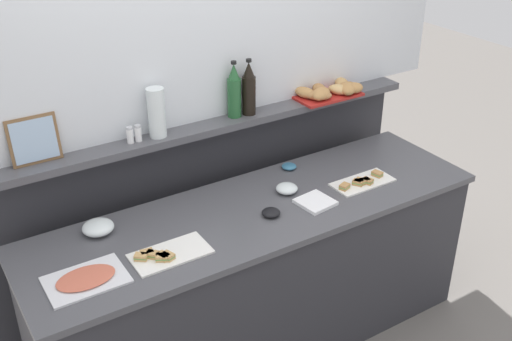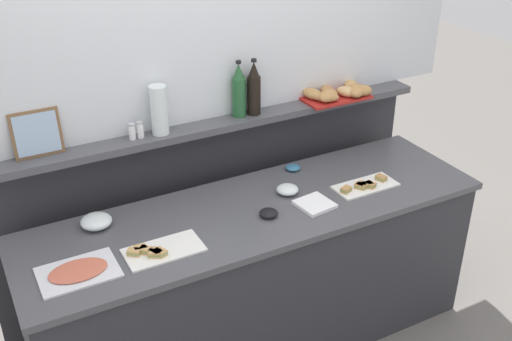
{
  "view_description": "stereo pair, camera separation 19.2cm",
  "coord_description": "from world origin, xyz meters",
  "px_view_note": "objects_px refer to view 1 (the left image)",
  "views": [
    {
      "loc": [
        -1.43,
        -2.26,
        2.54
      ],
      "look_at": [
        0.05,
        0.1,
        1.05
      ],
      "focal_mm": 43.37,
      "sensor_mm": 36.0,
      "label": 1
    },
    {
      "loc": [
        -1.27,
        -2.36,
        2.54
      ],
      "look_at": [
        0.05,
        0.1,
        1.05
      ],
      "focal_mm": 43.37,
      "sensor_mm": 36.0,
      "label": 2
    }
  ],
  "objects_px": {
    "salt_shaker": "(130,135)",
    "water_carafe": "(157,113)",
    "cold_cuts_platter": "(86,279)",
    "napkin_stack": "(315,202)",
    "wine_bottle_dark": "(249,90)",
    "glass_bowl_medium": "(98,228)",
    "glass_bowl_large": "(287,189)",
    "framed_picture": "(34,140)",
    "sandwich_platter_front": "(362,182)",
    "wine_bottle_green": "(234,92)",
    "sandwich_platter_side": "(165,254)",
    "condiment_bowl_red": "(289,166)",
    "condiment_bowl_teal": "(271,213)",
    "bread_basket": "(331,91)",
    "pepper_shaker": "(138,133)"
  },
  "relations": [
    {
      "from": "salt_shaker",
      "to": "water_carafe",
      "type": "xyz_separation_m",
      "value": [
        0.15,
        0.0,
        0.09
      ]
    },
    {
      "from": "cold_cuts_platter",
      "to": "water_carafe",
      "type": "bearing_deg",
      "value": 42.55
    },
    {
      "from": "napkin_stack",
      "to": "wine_bottle_dark",
      "type": "xyz_separation_m",
      "value": [
        -0.05,
        0.57,
        0.44
      ]
    },
    {
      "from": "napkin_stack",
      "to": "glass_bowl_medium",
      "type": "bearing_deg",
      "value": 161.99
    },
    {
      "from": "water_carafe",
      "to": "cold_cuts_platter",
      "type": "bearing_deg",
      "value": -137.45
    },
    {
      "from": "glass_bowl_large",
      "to": "wine_bottle_dark",
      "type": "distance_m",
      "value": 0.58
    },
    {
      "from": "wine_bottle_dark",
      "to": "framed_picture",
      "type": "height_order",
      "value": "wine_bottle_dark"
    },
    {
      "from": "sandwich_platter_front",
      "to": "wine_bottle_green",
      "type": "bearing_deg",
      "value": 130.72
    },
    {
      "from": "sandwich_platter_side",
      "to": "condiment_bowl_red",
      "type": "relative_size",
      "value": 4.24
    },
    {
      "from": "cold_cuts_platter",
      "to": "salt_shaker",
      "type": "relative_size",
      "value": 3.89
    },
    {
      "from": "wine_bottle_green",
      "to": "sandwich_platter_side",
      "type": "bearing_deg",
      "value": -140.2
    },
    {
      "from": "condiment_bowl_teal",
      "to": "bread_basket",
      "type": "xyz_separation_m",
      "value": [
        0.76,
        0.51,
        0.33
      ]
    },
    {
      "from": "bread_basket",
      "to": "framed_picture",
      "type": "bearing_deg",
      "value": 177.52
    },
    {
      "from": "sandwich_platter_side",
      "to": "glass_bowl_medium",
      "type": "distance_m",
      "value": 0.39
    },
    {
      "from": "condiment_bowl_red",
      "to": "glass_bowl_medium",
      "type": "bearing_deg",
      "value": -177.41
    },
    {
      "from": "condiment_bowl_teal",
      "to": "bread_basket",
      "type": "height_order",
      "value": "bread_basket"
    },
    {
      "from": "sandwich_platter_front",
      "to": "wine_bottle_green",
      "type": "distance_m",
      "value": 0.85
    },
    {
      "from": "salt_shaker",
      "to": "framed_picture",
      "type": "distance_m",
      "value": 0.46
    },
    {
      "from": "wine_bottle_dark",
      "to": "framed_picture",
      "type": "xyz_separation_m",
      "value": [
        -1.15,
        0.04,
        -0.03
      ]
    },
    {
      "from": "wine_bottle_green",
      "to": "salt_shaker",
      "type": "distance_m",
      "value": 0.62
    },
    {
      "from": "sandwich_platter_side",
      "to": "wine_bottle_dark",
      "type": "xyz_separation_m",
      "value": [
        0.8,
        0.58,
        0.44
      ]
    },
    {
      "from": "glass_bowl_medium",
      "to": "water_carafe",
      "type": "height_order",
      "value": "water_carafe"
    },
    {
      "from": "condiment_bowl_red",
      "to": "framed_picture",
      "type": "relative_size",
      "value": 0.36
    },
    {
      "from": "sandwich_platter_side",
      "to": "glass_bowl_medium",
      "type": "height_order",
      "value": "glass_bowl_medium"
    },
    {
      "from": "sandwich_platter_front",
      "to": "bread_basket",
      "type": "height_order",
      "value": "bread_basket"
    },
    {
      "from": "condiment_bowl_teal",
      "to": "pepper_shaker",
      "type": "bearing_deg",
      "value": 129.62
    },
    {
      "from": "sandwich_platter_side",
      "to": "water_carafe",
      "type": "relative_size",
      "value": 1.37
    },
    {
      "from": "salt_shaker",
      "to": "water_carafe",
      "type": "bearing_deg",
      "value": 0.0
    },
    {
      "from": "condiment_bowl_teal",
      "to": "salt_shaker",
      "type": "bearing_deg",
      "value": 132.26
    },
    {
      "from": "sandwich_platter_side",
      "to": "salt_shaker",
      "type": "relative_size",
      "value": 4.1
    },
    {
      "from": "glass_bowl_large",
      "to": "wine_bottle_dark",
      "type": "height_order",
      "value": "wine_bottle_dark"
    },
    {
      "from": "cold_cuts_platter",
      "to": "bread_basket",
      "type": "bearing_deg",
      "value": 17.07
    },
    {
      "from": "bread_basket",
      "to": "framed_picture",
      "type": "xyz_separation_m",
      "value": [
        -1.7,
        0.07,
        0.08
      ]
    },
    {
      "from": "sandwich_platter_front",
      "to": "sandwich_platter_side",
      "type": "height_order",
      "value": "same"
    },
    {
      "from": "wine_bottle_dark",
      "to": "bread_basket",
      "type": "distance_m",
      "value": 0.56
    },
    {
      "from": "condiment_bowl_red",
      "to": "water_carafe",
      "type": "relative_size",
      "value": 0.32
    },
    {
      "from": "condiment_bowl_red",
      "to": "condiment_bowl_teal",
      "type": "distance_m",
      "value": 0.51
    },
    {
      "from": "napkin_stack",
      "to": "bread_basket",
      "type": "height_order",
      "value": "bread_basket"
    },
    {
      "from": "cold_cuts_platter",
      "to": "wine_bottle_dark",
      "type": "xyz_separation_m",
      "value": [
        1.16,
        0.56,
        0.44
      ]
    },
    {
      "from": "salt_shaker",
      "to": "pepper_shaker",
      "type": "xyz_separation_m",
      "value": [
        0.04,
        0.0,
        0.0
      ]
    },
    {
      "from": "condiment_bowl_teal",
      "to": "pepper_shaker",
      "type": "height_order",
      "value": "pepper_shaker"
    },
    {
      "from": "glass_bowl_medium",
      "to": "condiment_bowl_teal",
      "type": "height_order",
      "value": "glass_bowl_medium"
    },
    {
      "from": "water_carafe",
      "to": "glass_bowl_large",
      "type": "bearing_deg",
      "value": -36.25
    },
    {
      "from": "condiment_bowl_teal",
      "to": "framed_picture",
      "type": "xyz_separation_m",
      "value": [
        -0.94,
        0.58,
        0.4
      ]
    },
    {
      "from": "condiment_bowl_red",
      "to": "bread_basket",
      "type": "bearing_deg",
      "value": 20.39
    },
    {
      "from": "sandwich_platter_front",
      "to": "pepper_shaker",
      "type": "distance_m",
      "value": 1.23
    },
    {
      "from": "glass_bowl_large",
      "to": "salt_shaker",
      "type": "relative_size",
      "value": 1.34
    },
    {
      "from": "sandwich_platter_side",
      "to": "pepper_shaker",
      "type": "height_order",
      "value": "pepper_shaker"
    },
    {
      "from": "sandwich_platter_front",
      "to": "condiment_bowl_red",
      "type": "relative_size",
      "value": 4.16
    },
    {
      "from": "cold_cuts_platter",
      "to": "framed_picture",
      "type": "xyz_separation_m",
      "value": [
        0.01,
        0.6,
        0.41
      ]
    }
  ]
}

